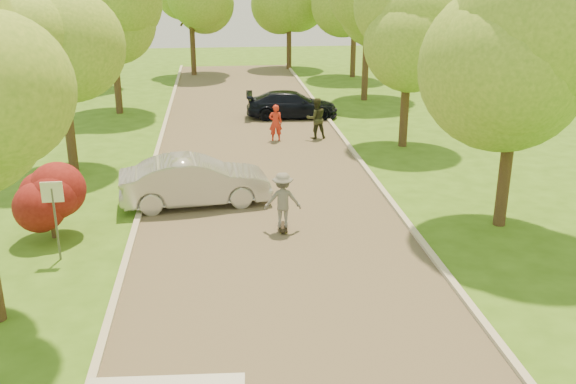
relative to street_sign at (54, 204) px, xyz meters
name	(u,v)px	position (x,y,z in m)	size (l,w,h in m)	color
ground	(296,326)	(5.80, -4.00, -1.56)	(100.00, 100.00, 0.00)	#355E16
road	(266,199)	(5.80, 4.00, -1.56)	(8.00, 60.00, 0.01)	#4C4438
curb_left	(143,202)	(1.75, 4.00, -1.50)	(0.18, 60.00, 0.12)	#B2AD9E
curb_right	(384,193)	(9.85, 4.00, -1.50)	(0.18, 60.00, 0.12)	#B2AD9E
street_sign	(54,204)	(0.00, 0.00, 0.00)	(0.55, 0.06, 2.17)	#59595E
red_shrub	(50,202)	(-0.50, 1.50, -0.47)	(1.70, 1.70, 1.95)	#382619
tree_l_midb	(65,48)	(-1.01, 8.00, 3.02)	(4.30, 4.20, 6.62)	#382619
tree_l_far	(115,5)	(-0.59, 18.00, 3.90)	(4.92, 4.80, 7.79)	#382619
tree_r_mida	(529,37)	(12.82, 1.00, 3.97)	(5.13, 5.00, 7.95)	#382619
tree_r_midb	(414,30)	(12.40, 10.00, 3.32)	(4.51, 4.40, 7.01)	#382619
tree_bg_a	(93,0)	(-2.98, 26.00, 3.75)	(5.12, 5.00, 7.72)	#382619
tree_bg_c	(194,1)	(3.01, 30.00, 3.46)	(4.92, 4.80, 7.33)	#382619
silver_sedan	(195,181)	(3.50, 3.81, -0.77)	(1.68, 4.81, 1.58)	#ACACB1
dark_sedan	(292,105)	(8.10, 15.95, -0.89)	(1.88, 4.63, 1.34)	black
longboard	(283,227)	(6.08, 1.32, -1.47)	(0.27, 0.86, 0.10)	black
skateboarder	(283,200)	(6.08, 1.32, -0.62)	(1.07, 0.62, 1.66)	slate
person_striped	(276,123)	(6.84, 11.47, -0.75)	(0.59, 0.39, 1.63)	red
person_olive	(316,118)	(8.68, 11.66, -0.64)	(0.89, 0.70, 1.84)	#2A2D1B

